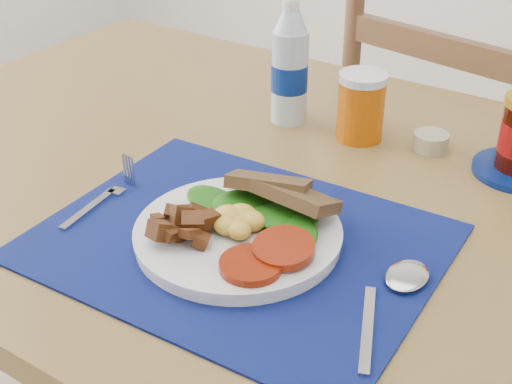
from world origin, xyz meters
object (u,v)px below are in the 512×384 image
at_px(water_bottle, 290,69).
at_px(juice_glass, 361,108).
at_px(chair_far, 457,106).
at_px(breakfast_plate, 233,229).

distance_m(water_bottle, juice_glass, 0.13).
xyz_separation_m(chair_far, juice_glass, (0.00, -0.51, 0.18)).
relative_size(breakfast_plate, juice_glass, 2.49).
xyz_separation_m(chair_far, water_bottle, (-0.12, -0.51, 0.22)).
height_order(water_bottle, juice_glass, water_bottle).
bearing_deg(water_bottle, juice_glass, 2.19).
bearing_deg(juice_glass, breakfast_plate, -89.50).
xyz_separation_m(water_bottle, juice_glass, (0.13, 0.00, -0.04)).
bearing_deg(chair_far, juice_glass, 100.57).
relative_size(chair_far, water_bottle, 6.07).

